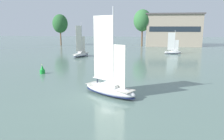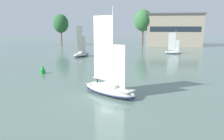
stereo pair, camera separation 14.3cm
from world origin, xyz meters
name	(u,v)px [view 1 (the left image)]	position (x,y,z in m)	size (l,w,h in m)	color
ground_plane	(109,95)	(0.00, 0.00, 0.00)	(400.00, 400.00, 0.00)	slate
waterfront_building	(173,30)	(20.98, 91.19, 8.63)	(29.36, 15.46, 17.17)	tan
tree_shore_left	(142,21)	(4.68, 87.47, 13.47)	(9.35, 9.35, 19.25)	brown
tree_shore_center	(60,24)	(-40.09, 85.31, 11.88)	(8.24, 8.24, 16.97)	brown
sailboat_main	(109,88)	(0.01, -0.01, 1.05)	(9.54, 7.38, 13.17)	silver
sailboat_moored_near_marina	(81,54)	(-16.31, 41.95, 0.95)	(4.93, 8.84, 11.72)	silver
sailboat_moored_mid_channel	(173,52)	(16.71, 54.42, 0.76)	(6.62, 2.40, 8.93)	silver
channel_buoy	(42,70)	(-17.17, 13.29, 0.82)	(1.15, 1.15, 2.07)	green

